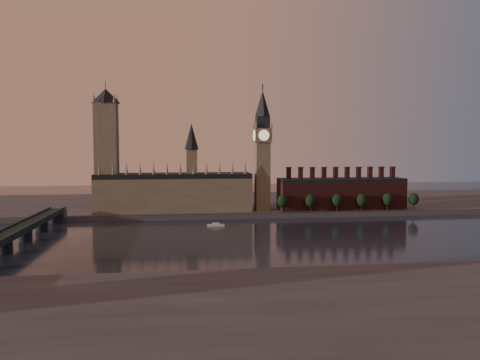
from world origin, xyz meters
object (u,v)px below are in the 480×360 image
object	(u,v)px
westminster_bridge	(14,235)
river_boat	(216,225)
victoria_tower	(107,146)
big_ben	(262,149)

from	to	relation	value
westminster_bridge	river_boat	size ratio (longest dim) A/B	15.48
victoria_tower	big_ben	distance (m)	130.12
river_boat	victoria_tower	bearing A→B (deg)	147.67
westminster_bridge	big_ben	bearing A→B (deg)	34.33
victoria_tower	westminster_bridge	xyz separation A→B (m)	(-35.00, -117.70, -51.65)
big_ben	westminster_bridge	size ratio (longest dim) A/B	0.54
westminster_bridge	victoria_tower	bearing A→B (deg)	73.44
big_ben	river_boat	size ratio (longest dim) A/B	8.28
westminster_bridge	river_boat	distance (m)	134.65
river_boat	westminster_bridge	bearing A→B (deg)	-151.96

